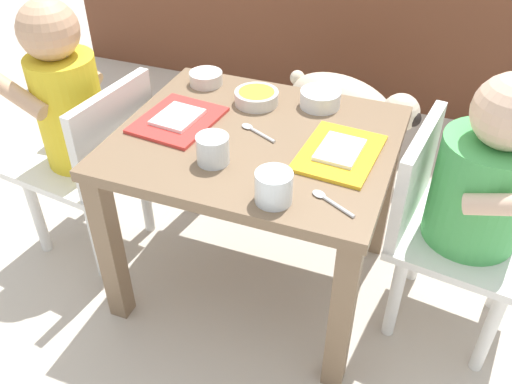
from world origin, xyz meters
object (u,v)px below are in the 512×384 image
water_cup_right (274,189)px  spoon_by_right_tray (255,131)px  dining_table (256,166)px  spoon_by_left_tray (329,200)px  seated_child_left (74,111)px  food_tray_left (178,119)px  seated_child_right (477,186)px  veggie_bowl_near (257,97)px  dog (347,106)px  cereal_bowl_left_side (206,78)px  food_tray_right (340,152)px  water_cup_left (213,151)px  cereal_bowl_right_side (320,98)px

water_cup_right → spoon_by_right_tray: (-0.12, 0.21, -0.02)m
dining_table → spoon_by_left_tray: size_ratio=6.27×
spoon_by_left_tray → seated_child_left: bearing=167.9°
food_tray_left → seated_child_right: bearing=3.6°
veggie_bowl_near → spoon_by_right_tray: 0.13m
spoon_by_left_tray → spoon_by_right_tray: (-0.21, 0.18, 0.00)m
dining_table → veggie_bowl_near: size_ratio=5.74×
dog → spoon_by_left_tray: size_ratio=5.00×
dog → cereal_bowl_left_side: bearing=-121.0°
cereal_bowl_left_side → seated_child_right: bearing=-12.7°
seated_child_left → dog: (0.52, 0.65, -0.22)m
spoon_by_right_tray → food_tray_left: bearing=-173.3°
food_tray_right → water_cup_left: 0.25m
cereal_bowl_right_side → spoon_by_right_tray: 0.19m
seated_child_right → food_tray_right: size_ratio=3.05×
seated_child_right → food_tray_left: size_ratio=3.13×
dining_table → seated_child_right: bearing=4.4°
cereal_bowl_left_side → spoon_by_right_tray: bearing=-40.9°
food_tray_left → food_tray_right: (0.37, -0.00, -0.00)m
food_tray_right → cereal_bowl_right_side: size_ratio=2.25×
seated_child_left → food_tray_left: (0.27, 0.01, 0.03)m
cereal_bowl_left_side → water_cup_left: bearing=-62.5°
seated_child_left → food_tray_right: (0.63, 0.01, 0.03)m
cereal_bowl_right_side → water_cup_right: bearing=-87.3°
seated_child_right → food_tray_left: 0.64m
seated_child_right → cereal_bowl_right_side: size_ratio=6.88×
dog → veggie_bowl_near: (-0.12, -0.50, 0.26)m
dog → spoon_by_left_tray: bearing=-80.4°
veggie_bowl_near → food_tray_left: bearing=-133.4°
dog → food_tray_left: (-0.25, -0.64, 0.25)m
dining_table → cereal_bowl_left_side: bearing=137.8°
seated_child_left → food_tray_right: size_ratio=3.21×
seated_child_right → water_cup_left: size_ratio=9.74×
seated_child_left → spoon_by_right_tray: seated_child_left is taller
food_tray_left → cereal_bowl_right_side: bearing=33.3°
food_tray_right → spoon_by_right_tray: 0.19m
dining_table → seated_child_left: (-0.45, -0.02, 0.06)m
seated_child_right → dog: size_ratio=1.36×
veggie_bowl_near → cereal_bowl_right_side: (0.14, 0.04, 0.00)m
water_cup_left → spoon_by_left_tray: water_cup_left is taller
spoon_by_right_tray → dining_table: bearing=-61.0°
food_tray_right → cereal_bowl_right_side: 0.20m
veggie_bowl_near → spoon_by_left_tray: 0.39m
dining_table → food_tray_left: size_ratio=2.88×
seated_child_left → water_cup_right: seated_child_left is taller
water_cup_left → spoon_by_left_tray: (0.25, -0.04, -0.02)m
seated_child_right → dog: 0.74m
water_cup_left → cereal_bowl_right_side: size_ratio=0.71×
veggie_bowl_near → spoon_by_left_tray: veggie_bowl_near is taller
seated_child_left → spoon_by_left_tray: bearing=-12.1°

